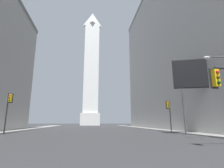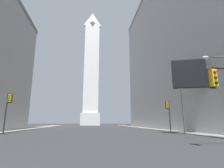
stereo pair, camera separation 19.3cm
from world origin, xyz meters
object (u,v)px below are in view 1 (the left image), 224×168
object	(u,v)px
traffic_light_mid_right	(169,111)
billboard_sign	(198,75)
traffic_light_mid_left	(8,107)
obelisk	(91,68)

from	to	relation	value
traffic_light_mid_right	billboard_sign	size ratio (longest dim) A/B	0.51
traffic_light_mid_left	billboard_sign	world-z (taller)	billboard_sign
obelisk	traffic_light_mid_right	xyz separation A→B (m)	(12.75, -61.64, -26.50)
traffic_light_mid_left	billboard_sign	size ratio (longest dim) A/B	0.56
traffic_light_mid_left	billboard_sign	distance (m)	26.83
obelisk	billboard_sign	bearing A→B (deg)	-78.64
traffic_light_mid_right	traffic_light_mid_left	world-z (taller)	traffic_light_mid_left
obelisk	traffic_light_mid_right	bearing A→B (deg)	-78.32
obelisk	traffic_light_mid_left	bearing A→B (deg)	-100.83
traffic_light_mid_right	traffic_light_mid_left	bearing A→B (deg)	-176.11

